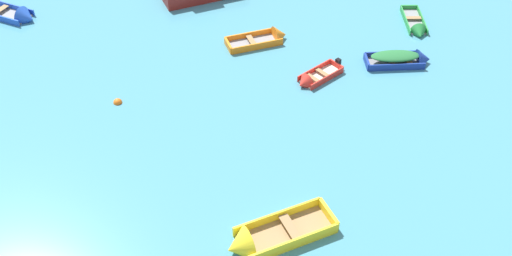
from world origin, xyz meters
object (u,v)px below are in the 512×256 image
at_px(rowboat_red_near_left, 312,79).
at_px(mooring_buoy_trailing, 118,103).
at_px(rowboat_green_far_left, 417,28).
at_px(rowboat_blue_midfield_left, 16,16).
at_px(rowboat_deep_blue_midfield_right, 405,59).
at_px(rowboat_orange_back_row_center, 269,38).
at_px(rowboat_yellow_outer_left, 259,240).

distance_m(rowboat_red_near_left, mooring_buoy_trailing, 9.85).
relative_size(rowboat_green_far_left, mooring_buoy_trailing, 7.78).
distance_m(rowboat_blue_midfield_left, mooring_buoy_trailing, 10.75).
distance_m(rowboat_deep_blue_midfield_right, rowboat_orange_back_row_center, 7.53).
bearing_deg(rowboat_green_far_left, rowboat_deep_blue_midfield_right, -97.70).
xyz_separation_m(rowboat_blue_midfield_left, rowboat_orange_back_row_center, (14.97, 1.24, -0.00)).
distance_m(rowboat_orange_back_row_center, rowboat_red_near_left, 4.38).
height_order(rowboat_blue_midfield_left, rowboat_yellow_outer_left, rowboat_yellow_outer_left).
xyz_separation_m(rowboat_green_far_left, mooring_buoy_trailing, (-13.98, -10.26, -0.15)).
bearing_deg(rowboat_blue_midfield_left, rowboat_yellow_outer_left, -35.46).
bearing_deg(rowboat_blue_midfield_left, rowboat_red_near_left, -6.17).
bearing_deg(rowboat_orange_back_row_center, rowboat_blue_midfield_left, -175.26).
bearing_deg(rowboat_orange_back_row_center, rowboat_green_far_left, 21.18).
bearing_deg(mooring_buoy_trailing, rowboat_deep_blue_midfield_right, 26.65).
relative_size(rowboat_orange_back_row_center, rowboat_green_far_left, 1.03).
distance_m(rowboat_green_far_left, mooring_buoy_trailing, 17.35).
bearing_deg(rowboat_deep_blue_midfield_right, rowboat_orange_back_row_center, 177.07).
bearing_deg(rowboat_deep_blue_midfield_right, mooring_buoy_trailing, -153.35).
bearing_deg(mooring_buoy_trailing, rowboat_green_far_left, 36.27).
bearing_deg(rowboat_yellow_outer_left, rowboat_green_far_left, 73.18).
bearing_deg(mooring_buoy_trailing, rowboat_orange_back_row_center, 50.07).
relative_size(rowboat_orange_back_row_center, rowboat_red_near_left, 1.26).
relative_size(rowboat_red_near_left, rowboat_green_far_left, 0.82).
height_order(rowboat_red_near_left, rowboat_yellow_outer_left, rowboat_yellow_outer_left).
height_order(rowboat_orange_back_row_center, rowboat_green_far_left, rowboat_orange_back_row_center).
distance_m(rowboat_blue_midfield_left, rowboat_red_near_left, 18.08).
height_order(rowboat_red_near_left, rowboat_green_far_left, rowboat_green_far_left).
relative_size(rowboat_blue_midfield_left, rowboat_yellow_outer_left, 1.02).
relative_size(rowboat_deep_blue_midfield_right, rowboat_orange_back_row_center, 1.04).
distance_m(rowboat_deep_blue_midfield_right, rowboat_yellow_outer_left, 14.33).
xyz_separation_m(rowboat_red_near_left, rowboat_yellow_outer_left, (-0.17, -10.74, 0.07)).
bearing_deg(rowboat_deep_blue_midfield_right, rowboat_blue_midfield_left, -177.82).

